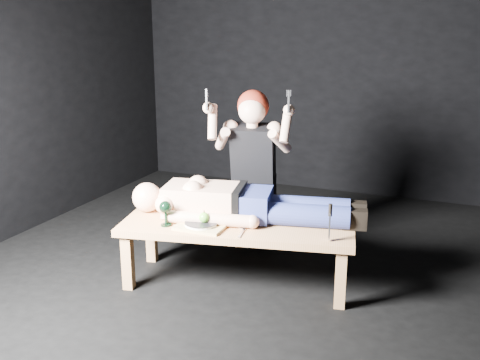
{
  "coord_description": "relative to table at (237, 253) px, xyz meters",
  "views": [
    {
      "loc": [
        1.07,
        -3.41,
        1.78
      ],
      "look_at": [
        -0.34,
        0.0,
        0.75
      ],
      "focal_mm": 41.38,
      "sensor_mm": 36.0,
      "label": 1
    }
  ],
  "objects": [
    {
      "name": "ground",
      "position": [
        0.34,
        0.05,
        -0.23
      ],
      "size": [
        5.0,
        5.0,
        0.0
      ],
      "primitive_type": "plane",
      "color": "black",
      "rests_on": "ground"
    },
    {
      "name": "back_wall",
      "position": [
        0.34,
        2.55,
        1.27
      ],
      "size": [
        5.0,
        0.0,
        5.0
      ],
      "primitive_type": "plane",
      "rotation": [
        1.57,
        0.0,
        0.0
      ],
      "color": "black",
      "rests_on": "ground"
    },
    {
      "name": "table",
      "position": [
        0.0,
        0.0,
        0.0
      ],
      "size": [
        1.71,
        0.92,
        0.45
      ],
      "primitive_type": "cube",
      "rotation": [
        0.0,
        0.0,
        0.2
      ],
      "color": "tan",
      "rests_on": "ground"
    },
    {
      "name": "lying_man",
      "position": [
        0.03,
        0.12,
        0.36
      ],
      "size": [
        1.78,
        0.86,
        0.28
      ],
      "primitive_type": null,
      "rotation": [
        0.0,
        0.0,
        0.2
      ],
      "color": "beige",
      "rests_on": "table"
    },
    {
      "name": "kneeling_woman",
      "position": [
        -0.11,
        0.62,
        0.45
      ],
      "size": [
        0.87,
        0.93,
        1.36
      ],
      "primitive_type": null,
      "rotation": [
        0.0,
        0.0,
        0.19
      ],
      "color": "black",
      "rests_on": "ground"
    },
    {
      "name": "serving_tray",
      "position": [
        -0.19,
        -0.18,
        0.24
      ],
      "size": [
        0.34,
        0.25,
        0.02
      ],
      "primitive_type": "cube",
      "rotation": [
        0.0,
        0.0,
        0.02
      ],
      "color": "tan",
      "rests_on": "table"
    },
    {
      "name": "plate",
      "position": [
        -0.19,
        -0.18,
        0.25
      ],
      "size": [
        0.23,
        0.23,
        0.02
      ],
      "primitive_type": "cylinder",
      "rotation": [
        0.0,
        0.0,
        0.02
      ],
      "color": "white",
      "rests_on": "serving_tray"
    },
    {
      "name": "apple",
      "position": [
        -0.17,
        -0.17,
        0.3
      ],
      "size": [
        0.07,
        0.07,
        0.07
      ],
      "primitive_type": "sphere",
      "color": "#51AD2C",
      "rests_on": "plate"
    },
    {
      "name": "goblet",
      "position": [
        -0.44,
        -0.24,
        0.31
      ],
      "size": [
        0.1,
        0.1,
        0.18
      ],
      "primitive_type": null,
      "rotation": [
        0.0,
        0.0,
        0.2
      ],
      "color": "black",
      "rests_on": "table"
    },
    {
      "name": "fork_flat",
      "position": [
        -0.3,
        -0.22,
        0.23
      ],
      "size": [
        0.1,
        0.16,
        0.01
      ],
      "primitive_type": "cube",
      "rotation": [
        0.0,
        0.0,
        0.54
      ],
      "color": "#B2B2B7",
      "rests_on": "table"
    },
    {
      "name": "knife_flat",
      "position": [
        0.11,
        -0.18,
        0.23
      ],
      "size": [
        0.04,
        0.17,
        0.01
      ],
      "primitive_type": "cube",
      "rotation": [
        0.0,
        0.0,
        0.15
      ],
      "color": "#B2B2B7",
      "rests_on": "table"
    },
    {
      "name": "spoon_flat",
      "position": [
        0.03,
        -0.08,
        0.23
      ],
      "size": [
        0.16,
        0.09,
        0.01
      ],
      "primitive_type": "cube",
      "rotation": [
        0.0,
        0.0,
        1.09
      ],
      "color": "#B2B2B7",
      "rests_on": "table"
    },
    {
      "name": "carving_knife",
      "position": [
        0.67,
        -0.09,
        0.35
      ],
      "size": [
        0.04,
        0.04,
        0.25
      ],
      "primitive_type": null,
      "rotation": [
        0.0,
        0.0,
        0.2
      ],
      "color": "#B2B2B7",
      "rests_on": "table"
    }
  ]
}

